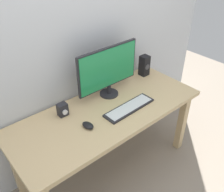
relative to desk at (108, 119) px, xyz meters
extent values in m
plane|color=gray|center=(0.00, 0.00, -0.62)|extent=(6.00, 6.00, 0.00)
cube|color=silver|center=(0.00, 0.38, 0.88)|extent=(3.25, 0.04, 3.00)
cube|color=tan|center=(0.00, 0.00, 0.08)|extent=(1.68, 0.68, 0.04)
cube|color=tan|center=(0.76, -0.26, -0.28)|extent=(0.07, 0.07, 0.68)
cube|color=tan|center=(-0.76, 0.26, -0.28)|extent=(0.07, 0.07, 0.68)
cube|color=tan|center=(0.76, 0.26, -0.28)|extent=(0.07, 0.07, 0.68)
cylinder|color=#232328|center=(0.16, 0.17, 0.11)|extent=(0.17, 0.17, 0.02)
cylinder|color=#232328|center=(0.16, 0.17, 0.15)|extent=(0.04, 0.04, 0.08)
cube|color=#232328|center=(0.16, 0.19, 0.37)|extent=(0.62, 0.02, 0.37)
cube|color=#1E8C4C|center=(0.16, 0.17, 0.37)|extent=(0.60, 0.01, 0.35)
cube|color=#232328|center=(0.15, -0.10, 0.11)|extent=(0.48, 0.15, 0.02)
cube|color=silver|center=(0.15, -0.10, 0.12)|extent=(0.44, 0.12, 0.00)
ellipsoid|color=black|center=(-0.25, -0.07, 0.12)|extent=(0.08, 0.11, 0.04)
cube|color=black|center=(0.67, 0.22, 0.20)|extent=(0.09, 0.08, 0.21)
cylinder|color=#3F3F44|center=(0.67, 0.18, 0.20)|extent=(0.06, 0.00, 0.06)
cube|color=#232328|center=(-0.32, 0.19, 0.15)|extent=(0.08, 0.06, 0.11)
cylinder|color=silver|center=(-0.32, 0.15, 0.15)|extent=(0.04, 0.01, 0.04)
camera|label=1|loc=(-1.05, -1.28, 1.36)|focal=40.01mm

